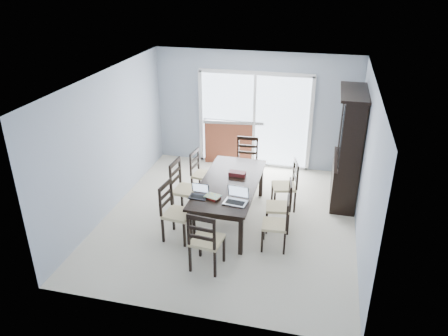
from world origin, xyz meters
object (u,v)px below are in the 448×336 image
Objects in this scene: chair_right_mid at (284,201)px; chair_right_near at (281,218)px; chair_left_near at (172,205)px; laptop_dark at (198,194)px; cell_phone at (225,204)px; laptop_silver at (235,200)px; china_hutch at (348,149)px; chair_left_far at (199,168)px; chair_end_far at (247,157)px; chair_right_far at (289,180)px; chair_left_mid at (182,182)px; game_box at (237,174)px; hot_tub at (249,130)px; dining_table at (229,186)px; chair_end_near at (204,236)px.

chair_right_near is at bearing 173.89° from chair_right_mid.
laptop_dark is (0.41, 0.14, 0.18)m from chair_left_near.
cell_phone is (-0.89, -0.11, 0.20)m from chair_right_near.
chair_right_mid reaches higher than laptop_silver.
chair_left_far is at bearing -171.33° from china_hutch.
chair_right_near is at bearing 111.55° from chair_end_far.
chair_right_far is at bearing 93.27° from chair_left_far.
laptop_silver is at bearing 63.29° from chair_left_mid.
chair_left_near reaches higher than chair_right_mid.
cell_phone is (0.91, -1.60, 0.19)m from chair_left_far.
laptop_dark reaches higher than game_box.
chair_left_far reaches higher than chair_right_near.
laptop_dark is at bearing 42.85° from chair_left_mid.
chair_end_far reaches higher than laptop_silver.
china_hutch reaches higher than laptop_silver.
chair_left_near reaches higher than hot_tub.
china_hutch reaches higher than game_box.
dining_table is at bearing -148.29° from china_hutch.
chair_end_near is 3.86× the size of laptop_dark.
hot_tub is (-1.25, 3.41, -0.04)m from chair_right_mid.
chair_left_near is 10.58× the size of cell_phone.
chair_right_far is 1.92m from laptop_dark.
chair_left_near is 1.07m from chair_end_near.
china_hutch is 2.06m from chair_end_far.
china_hutch is 2.24m from chair_right_near.
chair_end_near is 4.85m from hot_tub.
chair_right_far is 1.01m from game_box.
china_hutch is 2.18m from game_box.
chair_left_near is 0.99× the size of chair_end_near.
dining_table is 0.90m from chair_left_mid.
chair_right_far reaches higher than chair_right_near.
chair_left_near is 0.91m from cell_phone.
chair_right_near is 1.34m from chair_right_far.
chair_right_far is 0.50× the size of hot_tub.
china_hutch reaches higher than chair_end_far.
chair_left_mid is at bearing 78.45° from chair_right_mid.
china_hutch is 2.90m from chair_left_far.
laptop_dark is at bearing -116.09° from game_box.
dining_table is 19.97× the size of cell_phone.
chair_end_near reaches higher than chair_end_far.
chair_left_near is 2.41m from chair_end_far.
laptop_silver is (0.23, -2.17, 0.19)m from chair_end_far.
hot_tub is at bearing 98.54° from chair_end_near.
laptop_dark is at bearing 103.79° from chair_right_mid.
chair_left_mid is 3.95× the size of laptop_dark.
chair_right_near is at bearing -72.40° from hot_tub.
china_hutch reaches higher than dining_table.
chair_end_near is (0.88, -1.55, -0.01)m from chair_left_mid.
laptop_dark reaches higher than dining_table.
chair_left_far is 1.06m from chair_end_far.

